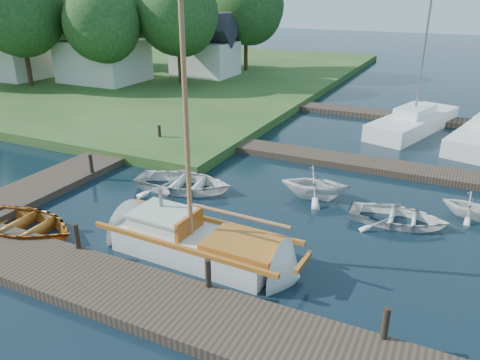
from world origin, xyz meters
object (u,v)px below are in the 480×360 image
at_px(marina_boat_2, 414,121).
at_px(tree_3, 178,13).
at_px(tender_d, 472,204).
at_px(tree_2, 102,22).
at_px(tree_4, 127,2).
at_px(tree_7, 246,5).
at_px(mooring_post_1, 77,236).
at_px(tender_a, 183,180).
at_px(dinghy, 21,221).
at_px(tree_1, 19,9).
at_px(sailboat, 202,246).
at_px(mooring_post_2, 208,273).
at_px(mooring_post_3, 386,323).
at_px(mooring_post_4, 91,163).
at_px(house_b, 12,50).
at_px(mooring_post_5, 160,133).
at_px(house_a, 102,50).
at_px(tender_c, 398,214).
at_px(house_c, 205,51).
at_px(tender_b, 316,181).
at_px(tree_5, 46,13).

height_order(marina_boat_2, tree_3, marina_boat_2).
xyz_separation_m(tender_d, tree_2, (-25.60, 10.95, 4.74)).
relative_size(tree_4, tree_7, 1.03).
relative_size(mooring_post_1, tender_a, 0.20).
relative_size(dinghy, tree_1, 0.45).
xyz_separation_m(tree_3, tree_7, (2.00, 8.00, 0.39)).
bearing_deg(marina_boat_2, tree_3, 93.80).
bearing_deg(sailboat, mooring_post_2, -52.80).
distance_m(sailboat, tree_2, 25.76).
height_order(mooring_post_3, mooring_post_4, same).
distance_m(mooring_post_3, house_b, 39.00).
relative_size(mooring_post_5, tree_7, 0.09).
distance_m(mooring_post_4, sailboat, 8.09).
bearing_deg(house_a, mooring_post_5, -40.24).
height_order(tree_3, tree_4, tree_4).
xyz_separation_m(tree_1, tree_3, (10.00, 6.00, -0.28)).
relative_size(tender_c, tree_2, 0.42).
xyz_separation_m(tender_c, tree_3, (-19.36, 16.61, 5.47)).
bearing_deg(house_b, house_a, 14.04).
bearing_deg(house_c, mooring_post_4, -72.35).
relative_size(tree_1, tree_7, 0.98).
relative_size(tender_b, tree_5, 0.32).
height_order(sailboat, tender_a, sailboat).
height_order(mooring_post_2, tree_7, tree_7).
xyz_separation_m(mooring_post_2, tree_4, (-23.50, 27.05, 5.67)).
distance_m(mooring_post_1, sailboat, 3.74).
height_order(mooring_post_5, tree_7, tree_7).
relative_size(tender_a, tree_7, 0.43).
bearing_deg(mooring_post_4, tree_1, 144.67).
distance_m(house_c, tree_2, 9.29).
xyz_separation_m(mooring_post_5, house_c, (-7.00, 17.00, 1.88)).
height_order(tender_d, tree_7, tree_7).
bearing_deg(tree_1, tree_4, 78.69).
bearing_deg(tree_3, sailboat, -56.18).
distance_m(mooring_post_5, tree_4, 23.40).
xyz_separation_m(house_a, house_b, (-8.00, -2.00, -0.19)).
relative_size(mooring_post_4, tree_4, 0.08).
relative_size(house_a, tree_4, 0.65).
bearing_deg(tender_b, mooring_post_1, 133.77).
bearing_deg(dinghy, mooring_post_1, -98.29).
relative_size(mooring_post_5, tree_3, 0.09).
relative_size(marina_boat_2, tree_3, 1.35).
xyz_separation_m(tender_a, tree_1, (-21.10, 11.34, 5.68)).
bearing_deg(house_b, tree_1, -25.98).
bearing_deg(sailboat, house_c, 121.49).
height_order(mooring_post_1, tender_a, mooring_post_1).
distance_m(tender_a, tree_2, 20.72).
height_order(mooring_post_1, sailboat, sailboat).
bearing_deg(mooring_post_2, tree_2, 135.67).
distance_m(dinghy, tree_7, 31.90).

